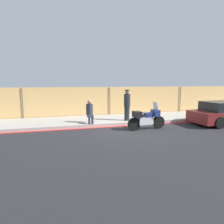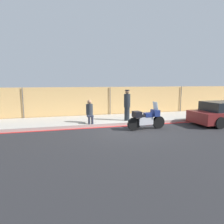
% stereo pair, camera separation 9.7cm
% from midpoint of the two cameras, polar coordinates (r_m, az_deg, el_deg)
% --- Properties ---
extents(ground_plane, '(120.00, 120.00, 0.00)m').
position_cam_midpoint_polar(ground_plane, '(10.39, 5.60, -5.26)').
color(ground_plane, '#262628').
extents(sidewalk, '(42.67, 3.09, 0.17)m').
position_cam_midpoint_polar(sidewalk, '(12.88, 1.39, -2.12)').
color(sidewalk, '#ADA89E').
rests_on(sidewalk, ground_plane).
extents(curb_paint_stripe, '(42.67, 0.18, 0.01)m').
position_cam_midpoint_polar(curb_paint_stripe, '(11.37, 3.71, -4.02)').
color(curb_paint_stripe, red).
rests_on(curb_paint_stripe, ground_plane).
extents(storefront_fence, '(40.54, 0.17, 2.13)m').
position_cam_midpoint_polar(storefront_fence, '(14.30, -0.45, 2.92)').
color(storefront_fence, '#E5B26B').
rests_on(storefront_fence, ground_plane).
extents(motorcycle, '(2.13, 0.59, 1.45)m').
position_cam_midpoint_polar(motorcycle, '(10.60, 10.03, -1.86)').
color(motorcycle, black).
rests_on(motorcycle, ground_plane).
extents(officer_standing, '(0.38, 0.38, 1.85)m').
position_cam_midpoint_polar(officer_standing, '(11.97, 4.56, 2.06)').
color(officer_standing, '#1E2328').
rests_on(officer_standing, sidewalk).
extents(person_seated_on_curb, '(0.39, 0.68, 1.31)m').
position_cam_midpoint_polar(person_seated_on_curb, '(11.30, -6.16, 0.49)').
color(person_seated_on_curb, '#2D3342').
rests_on(person_seated_on_curb, sidewalk).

